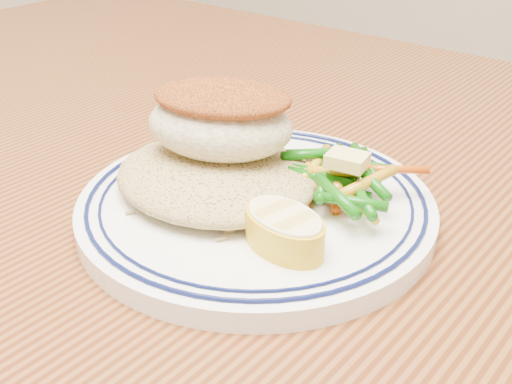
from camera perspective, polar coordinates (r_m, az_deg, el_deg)
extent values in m
cube|color=#512610|center=(0.48, 4.52, -3.58)|extent=(1.50, 0.90, 0.04)
cylinder|color=#512610|center=(1.32, -10.96, -0.51)|extent=(0.07, 0.07, 0.71)
cylinder|color=white|center=(0.46, 0.00, -1.38)|extent=(0.25, 0.25, 0.01)
torus|color=#0A113F|center=(0.45, 0.00, -0.44)|extent=(0.24, 0.24, 0.00)
torus|color=#0A113F|center=(0.45, 0.00, -0.44)|extent=(0.22, 0.22, 0.00)
ellipsoid|color=#9C834E|center=(0.46, -3.60, 1.76)|extent=(0.15, 0.13, 0.03)
ellipsoid|color=beige|center=(0.46, -3.23, 5.94)|extent=(0.13, 0.11, 0.05)
ellipsoid|color=#914417|center=(0.45, -3.03, 8.38)|extent=(0.12, 0.10, 0.02)
cylinder|color=#B64209|center=(0.46, 7.00, -0.10)|extent=(0.04, 0.05, 0.01)
cylinder|color=#B64209|center=(0.45, 3.00, 0.08)|extent=(0.02, 0.05, 0.01)
cylinder|color=#B64209|center=(0.46, 5.02, 0.47)|extent=(0.03, 0.05, 0.01)
cylinder|color=#BB8D14|center=(0.46, 5.11, 0.74)|extent=(0.02, 0.06, 0.01)
cylinder|color=#105A0B|center=(0.44, 3.79, -0.49)|extent=(0.02, 0.05, 0.01)
cylinder|color=#BB8D14|center=(0.44, 4.97, -0.29)|extent=(0.04, 0.05, 0.01)
cylinder|color=#105A0B|center=(0.47, 5.01, 1.92)|extent=(0.04, 0.04, 0.01)
cylinder|color=#B64209|center=(0.47, 5.49, 1.49)|extent=(0.04, 0.03, 0.01)
cylinder|color=#B64209|center=(0.49, 5.71, 2.67)|extent=(0.01, 0.05, 0.01)
cylinder|color=#105A0B|center=(0.46, 6.84, 0.71)|extent=(0.06, 0.01, 0.01)
cylinder|color=#B64209|center=(0.44, 6.13, 0.04)|extent=(0.05, 0.01, 0.01)
cylinder|color=#105A0B|center=(0.46, 5.78, 1.31)|extent=(0.06, 0.03, 0.01)
cylinder|color=#105A0B|center=(0.47, 5.55, 1.77)|extent=(0.03, 0.06, 0.01)
cylinder|color=#BB8D14|center=(0.46, 6.80, 1.39)|extent=(0.04, 0.04, 0.01)
cylinder|color=#BB8D14|center=(0.43, 8.80, -0.78)|extent=(0.05, 0.04, 0.01)
cylinder|color=#105A0B|center=(0.46, 5.53, 1.78)|extent=(0.05, 0.04, 0.01)
cylinder|color=#BB8D14|center=(0.47, 5.53, 2.74)|extent=(0.02, 0.05, 0.01)
cylinder|color=#BB8D14|center=(0.47, 4.64, 2.45)|extent=(0.03, 0.05, 0.01)
cylinder|color=#105A0B|center=(0.43, 9.36, -0.41)|extent=(0.05, 0.05, 0.01)
cylinder|color=#105A0B|center=(0.45, 6.11, 1.16)|extent=(0.05, 0.03, 0.01)
cylinder|color=#105A0B|center=(0.47, 6.65, 2.57)|extent=(0.03, 0.06, 0.01)
cylinder|color=#105A0B|center=(0.44, 5.98, 1.10)|extent=(0.03, 0.05, 0.01)
cylinder|color=#BB8D14|center=(0.44, 9.68, 0.76)|extent=(0.02, 0.05, 0.01)
cylinder|color=#BB8D14|center=(0.45, 7.47, 1.78)|extent=(0.04, 0.03, 0.01)
cylinder|color=#105A0B|center=(0.42, 7.18, -0.32)|extent=(0.05, 0.03, 0.01)
cylinder|color=#105A0B|center=(0.42, 8.42, -0.82)|extent=(0.05, 0.02, 0.01)
cylinder|color=#105A0B|center=(0.45, 9.84, 1.39)|extent=(0.05, 0.04, 0.01)
cylinder|color=#105A0B|center=(0.47, 8.71, 2.62)|extent=(0.06, 0.01, 0.01)
cylinder|color=#105A0B|center=(0.46, 9.68, 2.58)|extent=(0.04, 0.04, 0.01)
cylinder|color=#B64209|center=(0.46, 11.73, 1.99)|extent=(0.05, 0.04, 0.01)
cylinder|color=#105A0B|center=(0.47, 5.16, 3.36)|extent=(0.03, 0.05, 0.01)
cylinder|color=#105A0B|center=(0.47, 6.33, 3.54)|extent=(0.04, 0.05, 0.01)
cube|color=#F5E078|center=(0.44, 8.11, 2.83)|extent=(0.03, 0.03, 0.01)
torus|color=white|center=(0.39, 2.56, -2.12)|extent=(0.07, 0.07, 0.00)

